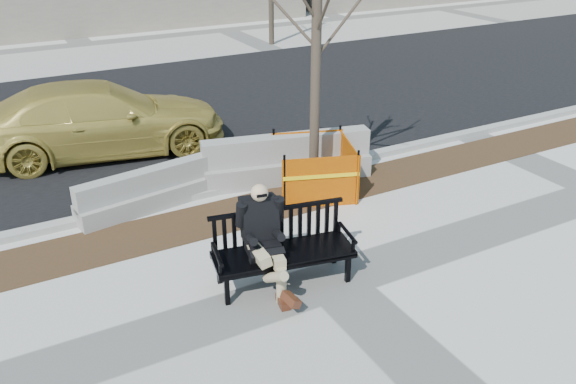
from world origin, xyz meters
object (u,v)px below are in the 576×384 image
(jersey_barrier_right, at_px, (287,179))
(tree_fence, at_px, (313,191))
(seated_man, at_px, (263,283))
(jersey_barrier_left, at_px, (150,207))
(sedan, at_px, (105,152))
(bench, at_px, (284,282))

(jersey_barrier_right, bearing_deg, tree_fence, -61.46)
(seated_man, height_order, jersey_barrier_left, seated_man)
(sedan, distance_m, jersey_barrier_left, 3.14)
(bench, bearing_deg, seated_man, 169.27)
(tree_fence, height_order, jersey_barrier_right, tree_fence)
(tree_fence, relative_size, sedan, 1.00)
(seated_man, distance_m, jersey_barrier_left, 3.25)
(bench, bearing_deg, sedan, 110.93)
(bench, distance_m, tree_fence, 3.11)
(sedan, distance_m, jersey_barrier_right, 4.37)
(bench, bearing_deg, jersey_barrier_right, 71.58)
(jersey_barrier_left, bearing_deg, sedan, 82.47)
(seated_man, relative_size, tree_fence, 0.29)
(sedan, height_order, jersey_barrier_left, sedan)
(bench, bearing_deg, jersey_barrier_left, 118.55)
(bench, height_order, sedan, sedan)
(tree_fence, bearing_deg, seated_man, -133.84)
(seated_man, height_order, sedan, sedan)
(tree_fence, xyz_separation_m, jersey_barrier_right, (-0.20, 0.71, 0.00))
(tree_fence, xyz_separation_m, sedan, (-3.09, 3.98, 0.00))
(tree_fence, bearing_deg, jersey_barrier_right, 105.54)
(sedan, relative_size, jersey_barrier_right, 1.60)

